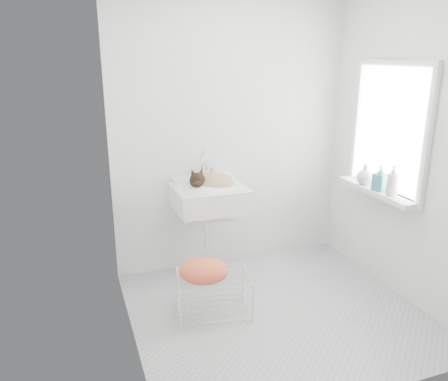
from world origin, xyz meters
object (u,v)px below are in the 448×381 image
object	(u,v)px
bottle_b	(379,190)
bottle_c	(364,184)
sink	(209,187)
wire_rack	(214,296)
bottle_a	(391,195)
cat	(211,183)

from	to	relation	value
bottle_b	bottle_c	distance (m)	0.20
sink	bottle_c	bearing A→B (deg)	-16.45
wire_rack	bottle_a	bearing A→B (deg)	-5.51
sink	bottle_b	world-z (taller)	sink
sink	bottle_b	size ratio (longest dim) A/B	2.83
wire_rack	bottle_c	bearing A→B (deg)	8.00
cat	bottle_c	xyz separation A→B (m)	(1.29, -0.37, -0.04)
bottle_a	bottle_b	distance (m)	0.15
sink	bottle_c	size ratio (longest dim) A/B	3.34
sink	bottle_a	size ratio (longest dim) A/B	2.86
bottle_a	bottle_c	xyz separation A→B (m)	(0.00, 0.35, 0.00)
cat	wire_rack	size ratio (longest dim) A/B	0.77
sink	cat	xyz separation A→B (m)	(0.01, -0.02, 0.04)
cat	bottle_a	size ratio (longest dim) A/B	1.96
sink	cat	distance (m)	0.04
bottle_b	bottle_c	xyz separation A→B (m)	(0.00, 0.20, 0.00)
bottle_a	bottle_c	world-z (taller)	bottle_a
bottle_a	wire_rack	bearing A→B (deg)	174.49
sink	bottle_b	distance (m)	1.43
cat	wire_rack	world-z (taller)	cat
bottle_a	bottle_c	distance (m)	0.35
bottle_c	cat	bearing A→B (deg)	164.07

